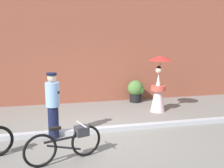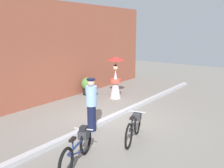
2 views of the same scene
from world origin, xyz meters
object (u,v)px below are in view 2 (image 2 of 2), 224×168
object	(u,v)px
bicycle_far_side	(78,147)
person_with_parasol	(116,78)
person_officer	(91,103)
bicycle_near_officer	(134,126)
potted_plant_by_door	(88,85)

from	to	relation	value
bicycle_far_side	person_with_parasol	world-z (taller)	person_with_parasol
bicycle_far_side	person_officer	xyz separation A→B (m)	(1.60, 1.00, 0.47)
bicycle_near_officer	potted_plant_by_door	size ratio (longest dim) A/B	1.90
bicycle_far_side	person_officer	world-z (taller)	person_officer
bicycle_near_officer	bicycle_far_side	bearing A→B (deg)	168.84
bicycle_far_side	potted_plant_by_door	size ratio (longest dim) A/B	2.00
bicycle_near_officer	person_officer	size ratio (longest dim) A/B	0.97
bicycle_far_side	bicycle_near_officer	bearing A→B (deg)	-11.16
bicycle_near_officer	person_with_parasol	world-z (taller)	person_with_parasol
potted_plant_by_door	person_with_parasol	bearing A→B (deg)	-77.74
person_officer	person_with_parasol	size ratio (longest dim) A/B	0.88
bicycle_far_side	person_officer	size ratio (longest dim) A/B	1.02
bicycle_far_side	potted_plant_by_door	bearing A→B (deg)	40.18
person_with_parasol	potted_plant_by_door	distance (m)	1.51
person_officer	potted_plant_by_door	distance (m)	4.38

